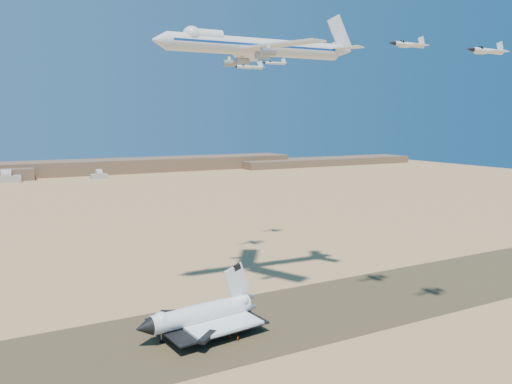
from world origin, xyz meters
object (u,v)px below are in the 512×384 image
shuttle (201,316)px  carrier_747 (251,46)px  crew_b (238,338)px  chase_jet_b (487,51)px  chase_jet_c (249,67)px  chase_jet_d (275,63)px  chase_jet_a (408,44)px  crew_a (230,336)px  crew_c (236,334)px

shuttle → carrier_747: size_ratio=0.53×
shuttle → crew_b: size_ratio=25.90×
carrier_747 → shuttle: bearing=-139.8°
shuttle → chase_jet_b: 119.65m
chase_jet_c → chase_jet_d: chase_jet_d is taller
chase_jet_a → chase_jet_c: bearing=100.5°
crew_b → chase_jet_d: bearing=-47.4°
chase_jet_b → chase_jet_d: (0.17, 125.63, 9.24)m
shuttle → chase_jet_c: chase_jet_c is taller
carrier_747 → chase_jet_d: carrier_747 is taller
shuttle → crew_b: 14.49m
chase_jet_a → shuttle: bearing=164.0°
carrier_747 → crew_a: (-23.65, -30.86, -93.71)m
crew_a → crew_b: (1.41, -2.71, -0.09)m
crew_c → chase_jet_b: size_ratio=0.11×
crew_a → chase_jet_a: bearing=-94.5°
crew_a → crew_c: size_ratio=1.02×
chase_jet_d → crew_b: bearing=-117.8°
crew_a → chase_jet_a: 110.19m
chase_jet_b → chase_jet_c: chase_jet_c is taller
shuttle → chase_jet_c: (50.71, 64.26, 86.83)m
crew_b → crew_c: crew_c is taller
shuttle → chase_jet_d: 146.16m
shuttle → carrier_747: bearing=29.8°
crew_a → chase_jet_c: size_ratio=0.11×
crew_b → crew_c: size_ratio=0.91×
crew_a → chase_jet_d: bearing=-32.0°
crew_a → chase_jet_c: chase_jet_c is taller
crew_a → crew_b: bearing=-147.6°
crew_b → chase_jet_a: bearing=-109.0°
crew_b → crew_c: bearing=-25.6°
carrier_747 → chase_jet_d: size_ratio=5.74×
crew_c → crew_a: bearing=44.0°
carrier_747 → crew_a: size_ratio=43.98×
chase_jet_a → chase_jet_c: (-16.09, 82.87, -0.14)m
chase_jet_b → crew_a: bearing=154.7°
carrier_747 → crew_b: bearing=-119.9°
chase_jet_d → carrier_747: bearing=-118.9°
chase_jet_a → chase_jet_d: chase_jet_d is taller
chase_jet_d → shuttle: bearing=-124.4°
chase_jet_b → chase_jet_c: 108.60m
crew_a → chase_jet_d: chase_jet_d is taller
shuttle → chase_jet_c: bearing=44.9°
crew_b → chase_jet_a: size_ratio=0.10×
crew_b → chase_jet_c: 126.22m
crew_c → chase_jet_a: 109.06m
crew_c → shuttle: bearing=-14.1°
carrier_747 → chase_jet_c: bearing=67.4°
crew_b → chase_jet_d: chase_jet_d is taller
crew_b → chase_jet_a: (59.04, -7.31, 91.67)m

